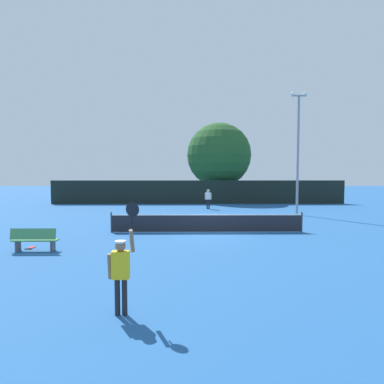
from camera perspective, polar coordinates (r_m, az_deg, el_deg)
name	(u,v)px	position (r m, az deg, el deg)	size (l,w,h in m)	color
ground_plane	(207,232)	(18.02, 2.51, -6.80)	(120.00, 120.00, 0.00)	#235693
tennis_net	(207,223)	(17.94, 2.52, -5.19)	(10.17, 0.08, 1.07)	#232328
perimeter_fence	(198,192)	(33.90, 1.05, -0.02)	(29.49, 0.12, 2.36)	black
player_serving	(121,266)	(7.80, -11.86, -12.11)	(0.67, 0.40, 2.52)	yellow
player_receiving	(208,197)	(29.15, 2.75, -0.88)	(0.57, 0.25, 1.67)	white
tennis_ball	(236,225)	(20.55, 7.46, -5.47)	(0.07, 0.07, 0.07)	#CCE033
spare_racket	(31,247)	(15.89, -25.48, -8.44)	(0.28, 0.52, 0.04)	black
courtside_bench	(35,240)	(15.04, -25.03, -7.30)	(1.80, 0.44, 0.95)	#478C4C
light_pole	(298,146)	(26.27, 17.46, 7.38)	(1.18, 0.28, 9.03)	gray
large_tree	(219,155)	(37.35, 4.58, 6.23)	(7.01, 7.01, 8.57)	brown
parked_car_near	(174,191)	(42.07, -3.14, 0.08)	(2.42, 4.41, 1.69)	black
parked_car_mid	(217,193)	(39.38, 4.19, -0.14)	(2.36, 4.39, 1.69)	white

